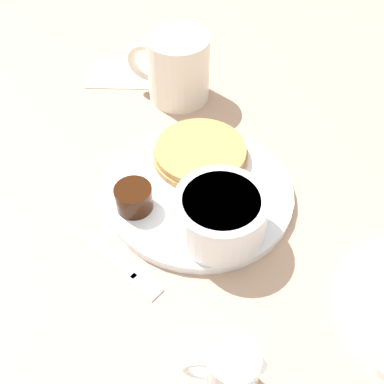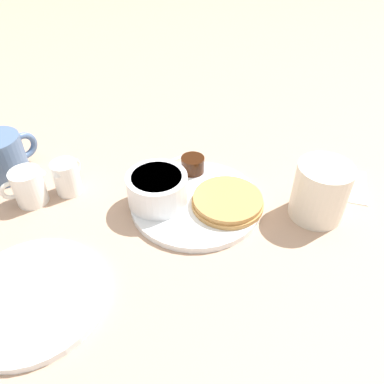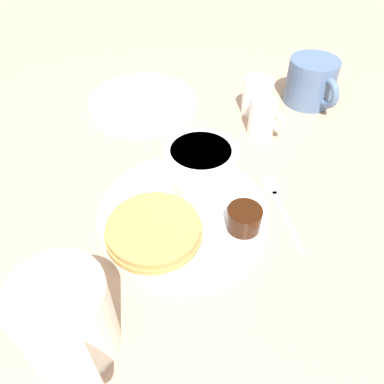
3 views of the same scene
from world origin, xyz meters
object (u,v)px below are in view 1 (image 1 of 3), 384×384
(coffee_mug, at_px, (177,68))
(creamer_pitcher_near, at_px, (232,372))
(bowl, at_px, (220,214))
(fork, at_px, (122,267))
(plate, at_px, (200,193))

(coffee_mug, relative_size, creamer_pitcher_near, 1.76)
(coffee_mug, bearing_deg, creamer_pitcher_near, 97.99)
(coffee_mug, bearing_deg, bowl, 101.97)
(fork, bearing_deg, creamer_pitcher_near, 131.60)
(bowl, xyz_separation_m, creamer_pitcher_near, (-0.01, 0.18, -0.01))
(creamer_pitcher_near, bearing_deg, fork, -48.40)
(creamer_pitcher_near, bearing_deg, coffee_mug, -82.01)
(bowl, relative_size, creamer_pitcher_near, 1.47)
(plate, xyz_separation_m, fork, (0.09, 0.11, -0.00))
(creamer_pitcher_near, relative_size, fork, 0.59)
(plate, distance_m, creamer_pitcher_near, 0.24)
(plate, relative_size, coffee_mug, 1.86)
(plate, height_order, bowl, bowl)
(plate, bearing_deg, fork, 51.03)
(bowl, bearing_deg, coffee_mug, -78.03)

